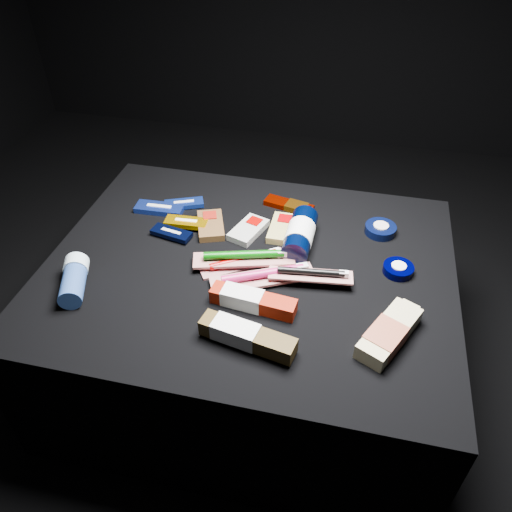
% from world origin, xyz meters
% --- Properties ---
extents(ground, '(3.00, 3.00, 0.00)m').
position_xyz_m(ground, '(0.00, 0.00, 0.00)').
color(ground, black).
rests_on(ground, ground).
extents(cloth_table, '(0.98, 0.78, 0.40)m').
position_xyz_m(cloth_table, '(0.00, 0.00, 0.20)').
color(cloth_table, black).
rests_on(cloth_table, ground).
extents(luna_bar_0, '(0.13, 0.06, 0.02)m').
position_xyz_m(luna_bar_0, '(-0.29, 0.16, 0.41)').
color(luna_bar_0, '#1C36A3').
rests_on(luna_bar_0, cloth_table).
extents(luna_bar_1, '(0.11, 0.08, 0.01)m').
position_xyz_m(luna_bar_1, '(-0.24, 0.20, 0.41)').
color(luna_bar_1, '#1939AB').
rests_on(luna_bar_1, cloth_table).
extents(luna_bar_2, '(0.11, 0.06, 0.01)m').
position_xyz_m(luna_bar_2, '(-0.22, 0.06, 0.41)').
color(luna_bar_2, black).
rests_on(luna_bar_2, cloth_table).
extents(luna_bar_3, '(0.12, 0.05, 0.01)m').
position_xyz_m(luna_bar_3, '(-0.20, 0.11, 0.41)').
color(luna_bar_3, '#DE9D00').
rests_on(luna_bar_3, cloth_table).
extents(clif_bar_0, '(0.10, 0.14, 0.02)m').
position_xyz_m(clif_bar_0, '(-0.13, 0.12, 0.41)').
color(clif_bar_0, '#53351B').
rests_on(clif_bar_0, cloth_table).
extents(clif_bar_1, '(0.10, 0.13, 0.02)m').
position_xyz_m(clif_bar_1, '(-0.03, 0.13, 0.41)').
color(clif_bar_1, '#A5A69F').
rests_on(clif_bar_1, cloth_table).
extents(clif_bar_2, '(0.06, 0.12, 0.02)m').
position_xyz_m(clif_bar_2, '(0.06, 0.15, 0.41)').
color(clif_bar_2, tan).
rests_on(clif_bar_2, cloth_table).
extents(power_bar, '(0.14, 0.07, 0.02)m').
position_xyz_m(power_bar, '(0.06, 0.26, 0.41)').
color(power_bar, '#7D0F00').
rests_on(power_bar, cloth_table).
extents(lotion_bottle, '(0.07, 0.22, 0.07)m').
position_xyz_m(lotion_bottle, '(0.11, 0.10, 0.43)').
color(lotion_bottle, black).
rests_on(lotion_bottle, cloth_table).
extents(cream_tin_upper, '(0.08, 0.08, 0.02)m').
position_xyz_m(cream_tin_upper, '(0.31, 0.20, 0.41)').
color(cream_tin_upper, black).
rests_on(cream_tin_upper, cloth_table).
extents(cream_tin_lower, '(0.07, 0.07, 0.02)m').
position_xyz_m(cream_tin_lower, '(0.35, 0.05, 0.41)').
color(cream_tin_lower, black).
rests_on(cream_tin_lower, cloth_table).
extents(bodywash_bottle, '(0.13, 0.19, 0.04)m').
position_xyz_m(bodywash_bottle, '(0.33, -0.17, 0.42)').
color(bodywash_bottle, beige).
rests_on(bodywash_bottle, cloth_table).
extents(deodorant_stick, '(0.10, 0.14, 0.06)m').
position_xyz_m(deodorant_stick, '(-0.37, -0.17, 0.43)').
color(deodorant_stick, '#2A4A8B').
rests_on(deodorant_stick, cloth_table).
extents(toothbrush_pack_0, '(0.21, 0.16, 0.02)m').
position_xyz_m(toothbrush_pack_0, '(-0.01, -0.00, 0.41)').
color(toothbrush_pack_0, '#A9A39E').
rests_on(toothbrush_pack_0, cloth_table).
extents(toothbrush_pack_1, '(0.24, 0.16, 0.03)m').
position_xyz_m(toothbrush_pack_1, '(0.05, -0.05, 0.42)').
color(toothbrush_pack_1, '#BBB3AE').
rests_on(toothbrush_pack_1, cloth_table).
extents(toothbrush_pack_2, '(0.25, 0.12, 0.03)m').
position_xyz_m(toothbrush_pack_2, '(-0.01, -0.00, 0.42)').
color(toothbrush_pack_2, '#BEB6B2').
rests_on(toothbrush_pack_2, cloth_table).
extents(toothbrush_pack_3, '(0.20, 0.07, 0.02)m').
position_xyz_m(toothbrush_pack_3, '(0.16, -0.03, 0.43)').
color(toothbrush_pack_3, beige).
rests_on(toothbrush_pack_3, cloth_table).
extents(toothpaste_carton_red, '(0.19, 0.06, 0.04)m').
position_xyz_m(toothpaste_carton_red, '(0.03, -0.14, 0.42)').
color(toothpaste_carton_red, maroon).
rests_on(toothpaste_carton_red, cloth_table).
extents(toothpaste_carton_green, '(0.21, 0.08, 0.04)m').
position_xyz_m(toothpaste_carton_green, '(0.05, -0.24, 0.42)').
color(toothpaste_carton_green, '#3E2D0F').
rests_on(toothpaste_carton_green, cloth_table).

